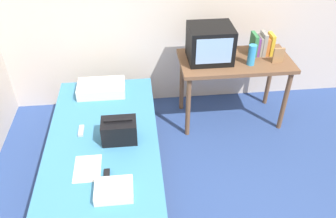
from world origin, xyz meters
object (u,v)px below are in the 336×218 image
handbag (119,131)px  pillow (101,88)px  book_row (262,45)px  picture_frame (278,55)px  magazine (88,169)px  remote_silver (81,131)px  water_bottle (252,55)px  folded_towel (114,190)px  tv (210,43)px  desk (234,68)px  remote_dark (107,177)px  bed (105,159)px

handbag → pillow: bearing=104.4°
book_row → picture_frame: size_ratio=1.54×
book_row → picture_frame: 0.23m
picture_frame → book_row: bearing=120.2°
magazine → remote_silver: size_ratio=2.01×
water_bottle → folded_towel: size_ratio=0.76×
tv → water_bottle: bearing=-20.2°
remote_silver → pillow: bearing=75.8°
desk → remote_silver: desk is taller
water_bottle → pillow: size_ratio=0.44×
handbag → remote_dark: size_ratio=1.92×
pillow → magazine: 1.08m
handbag → remote_dark: 0.46m
tv → remote_dark: 1.69m
bed → tv: size_ratio=4.55×
folded_towel → remote_silver: bearing=112.7°
picture_frame → magazine: 2.16m
bed → water_bottle: 1.74m
magazine → bed: bearing=73.6°
pillow → remote_dark: size_ratio=3.10×
picture_frame → remote_silver: bearing=-164.5°
picture_frame → pillow: 1.84m
tv → magazine: (-1.19, -1.15, -0.47)m
bed → tv: (1.09, 0.80, 0.71)m
handbag → magazine: handbag is taller
desk → book_row: size_ratio=4.79×
water_bottle → book_row: book_row is taller
water_bottle → magazine: size_ratio=0.73×
folded_towel → pillow: bearing=96.5°
bed → handbag: (0.15, -0.02, 0.34)m
book_row → folded_towel: bearing=-136.2°
book_row → magazine: 2.17m
desk → pillow: desk is taller
remote_dark → folded_towel: bearing=-69.3°
magazine → folded_towel: bearing=-51.3°
desk → remote_dark: 1.81m
magazine → remote_dark: bearing=-35.4°
water_bottle → picture_frame: size_ratio=1.35×
handbag → water_bottle: bearing=26.9°
desk → folded_towel: desk is taller
book_row → pillow: book_row is taller
bed → pillow: bearing=93.0°
remote_silver → desk: bearing=22.7°
pillow → folded_towel: bearing=-83.5°
tv → remote_dark: tv is taller
tv → remote_silver: bearing=-152.1°
magazine → remote_dark: remote_dark is taller
magazine → remote_silver: (-0.09, 0.47, 0.01)m
book_row → remote_dark: (-1.60, -1.32, -0.39)m
pillow → folded_towel: pillow is taller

